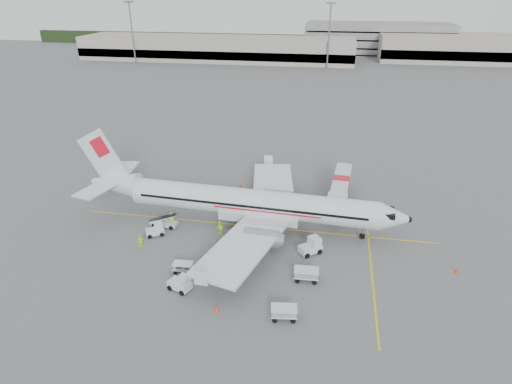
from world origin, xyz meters
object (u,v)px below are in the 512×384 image
aircraft (252,186)px  jet_bridge (340,191)px  tug_mid (179,282)px  belt_loader (164,218)px  tug_fore (310,246)px  tug_aft (155,229)px

aircraft → jet_bridge: (10.68, 8.16, -3.56)m
aircraft → tug_mid: aircraft is taller
aircraft → belt_loader: size_ratio=9.29×
tug_mid → tug_fore: bearing=55.7°
aircraft → tug_fore: (7.55, -4.84, -4.54)m
belt_loader → tug_fore: bearing=-6.0°
tug_mid → tug_aft: bearing=144.8°
belt_loader → aircraft: bearing=13.8°
aircraft → jet_bridge: size_ratio=2.71×
belt_loader → tug_aft: belt_loader is taller
tug_fore → belt_loader: bearing=133.2°
belt_loader → tug_aft: size_ratio=2.04×
tug_fore → tug_aft: 18.55m
jet_bridge → tug_aft: size_ratio=6.99×
tug_mid → tug_aft: tug_mid is taller
aircraft → tug_fore: aircraft is taller
jet_bridge → tug_mid: jet_bridge is taller
belt_loader → tug_mid: belt_loader is taller
tug_mid → aircraft: bearing=91.3°
tug_aft → tug_fore: bearing=-31.7°
tug_fore → tug_mid: 14.95m
tug_fore → tug_mid: bearing=177.3°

